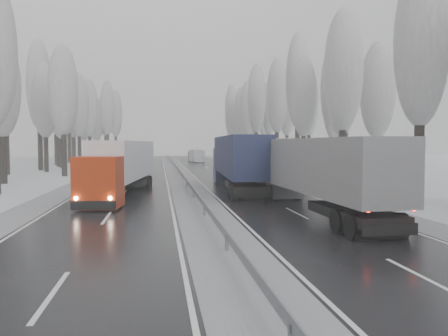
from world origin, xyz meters
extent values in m
plane|color=silver|center=(0.00, 0.00, 0.00)|extent=(260.00, 260.00, 0.00)
cube|color=black|center=(5.25, 30.00, 0.01)|extent=(7.50, 200.00, 0.03)
cube|color=black|center=(-5.25, 30.00, 0.01)|extent=(7.50, 200.00, 0.03)
cube|color=#94969C|center=(0.00, 30.00, 0.02)|extent=(3.00, 200.00, 0.04)
cube|color=#94969C|center=(10.20, 30.00, 0.02)|extent=(2.40, 200.00, 0.04)
cube|color=#94969C|center=(-10.20, 30.00, 0.02)|extent=(2.40, 200.00, 0.04)
cube|color=slate|center=(0.00, 30.00, 0.60)|extent=(0.06, 200.00, 0.32)
cube|color=slate|center=(0.00, 28.00, 0.30)|extent=(0.12, 0.12, 0.60)
cube|color=slate|center=(0.00, 60.00, 0.30)|extent=(0.12, 0.12, 0.60)
cylinder|color=black|center=(15.04, 15.67, 2.80)|extent=(0.68, 0.68, 5.60)
ellipsoid|color=gray|center=(15.04, 15.67, 10.80)|extent=(3.60, 3.60, 11.45)
cylinder|color=black|center=(14.51, 27.03, 2.81)|extent=(0.68, 0.68, 5.62)
ellipsoid|color=gray|center=(14.51, 27.03, 10.84)|extent=(3.60, 3.60, 11.48)
cylinder|color=black|center=(20.02, 31.03, 2.47)|extent=(0.64, 0.64, 4.94)
ellipsoid|color=gray|center=(20.02, 31.03, 9.53)|extent=(3.60, 3.60, 10.09)
cylinder|color=black|center=(17.90, 35.17, 2.66)|extent=(0.66, 0.66, 5.32)
ellipsoid|color=gray|center=(17.90, 35.17, 10.27)|extent=(3.60, 3.60, 10.88)
cylinder|color=black|center=(20.12, 39.17, 3.16)|extent=(0.72, 0.72, 6.31)
ellipsoid|color=gray|center=(20.12, 39.17, 12.17)|extent=(3.60, 3.60, 12.90)
cylinder|color=black|center=(17.02, 45.60, 2.69)|extent=(0.67, 0.67, 5.38)
ellipsoid|color=gray|center=(17.02, 45.60, 10.37)|extent=(3.60, 3.60, 10.98)
cylinder|color=black|center=(23.31, 49.60, 2.30)|extent=(0.62, 0.62, 4.59)
ellipsoid|color=gray|center=(23.31, 49.60, 8.86)|extent=(3.60, 3.60, 9.39)
cylinder|color=black|center=(17.90, 51.02, 3.47)|extent=(0.76, 0.76, 6.95)
ellipsoid|color=gray|center=(17.90, 51.02, 13.40)|extent=(3.60, 3.60, 14.19)
cylinder|color=black|center=(24.81, 55.02, 3.30)|extent=(0.74, 0.74, 6.59)
ellipsoid|color=gray|center=(24.81, 55.02, 12.71)|extent=(3.60, 3.60, 13.46)
cylinder|color=black|center=(17.56, 61.27, 3.18)|extent=(0.72, 0.72, 6.37)
ellipsoid|color=gray|center=(17.56, 61.27, 12.28)|extent=(3.60, 3.60, 13.01)
cylinder|color=black|center=(24.72, 65.27, 2.99)|extent=(0.70, 0.70, 5.97)
ellipsoid|color=gray|center=(24.72, 65.27, 11.52)|extent=(3.60, 3.60, 12.20)
cylinder|color=black|center=(16.34, 71.95, 3.33)|extent=(0.74, 0.74, 6.65)
ellipsoid|color=gray|center=(16.34, 71.95, 12.83)|extent=(3.60, 3.60, 13.59)
cylinder|color=black|center=(23.71, 75.95, 3.07)|extent=(0.71, 0.71, 6.14)
ellipsoid|color=gray|center=(23.71, 75.95, 11.84)|extent=(3.60, 3.60, 12.54)
cylinder|color=black|center=(16.56, 81.70, 3.03)|extent=(0.71, 0.71, 6.05)
ellipsoid|color=gray|center=(16.56, 81.70, 11.68)|extent=(3.60, 3.60, 12.37)
cylinder|color=black|center=(22.48, 85.70, 3.15)|extent=(0.72, 0.72, 6.30)
ellipsoid|color=gray|center=(22.48, 85.70, 12.15)|extent=(3.60, 3.60, 12.87)
cylinder|color=black|center=(16.63, 89.21, 2.94)|extent=(0.70, 0.70, 5.88)
ellipsoid|color=gray|center=(16.63, 89.21, 11.33)|extent=(3.60, 3.60, 12.00)
cylinder|color=black|center=(19.77, 93.21, 2.43)|extent=(0.64, 0.64, 4.86)
ellipsoid|color=gray|center=(19.77, 93.21, 9.37)|extent=(3.60, 3.60, 9.92)
cylinder|color=black|center=(15.73, 96.32, 2.99)|extent=(0.70, 0.70, 5.98)
ellipsoid|color=gray|center=(15.73, 96.32, 11.53)|extent=(3.60, 3.60, 12.21)
cylinder|color=black|center=(24.94, 100.32, 3.09)|extent=(0.71, 0.71, 6.19)
ellipsoid|color=gray|center=(24.94, 100.32, 11.93)|extent=(3.60, 3.60, 12.64)
cylinder|color=black|center=(17.04, 106.16, 3.43)|extent=(0.75, 0.75, 6.86)
ellipsoid|color=gray|center=(17.04, 106.16, 13.22)|extent=(3.60, 3.60, 14.01)
cylinder|color=black|center=(24.02, 110.16, 2.77)|extent=(0.68, 0.68, 5.55)
ellipsoid|color=gray|center=(24.02, 110.16, 10.70)|extent=(3.60, 3.60, 11.33)
cylinder|color=black|center=(18.73, 116.73, 3.05)|extent=(0.71, 0.71, 6.09)
ellipsoid|color=gray|center=(18.73, 116.73, 11.75)|extent=(3.60, 3.60, 12.45)
cylinder|color=black|center=(21.55, 120.73, 2.74)|extent=(0.67, 0.67, 5.49)
ellipsoid|color=gray|center=(21.55, 120.73, 10.58)|extent=(3.60, 3.60, 11.21)
cylinder|color=black|center=(-17.75, 34.20, 2.52)|extent=(0.65, 0.65, 5.03)
ellipsoid|color=gray|center=(-17.75, 34.20, 9.70)|extent=(3.60, 3.60, 10.28)
cylinder|color=black|center=(-13.94, 43.73, 2.72)|extent=(0.67, 0.67, 5.44)
ellipsoid|color=gray|center=(-13.94, 43.73, 10.49)|extent=(3.60, 3.60, 11.11)
cylinder|color=black|center=(-21.85, 47.73, 2.86)|extent=(0.69, 0.69, 5.72)
ellipsoid|color=gray|center=(-21.85, 47.73, 11.04)|extent=(3.60, 3.60, 11.69)
cylinder|color=black|center=(-18.26, 52.71, 2.61)|extent=(0.66, 0.66, 5.23)
ellipsoid|color=gray|center=(-18.26, 52.71, 10.08)|extent=(3.60, 3.60, 10.68)
cylinder|color=black|center=(-20.05, 56.71, 3.30)|extent=(0.74, 0.74, 6.60)
ellipsoid|color=gray|center=(-20.05, 56.71, 12.74)|extent=(3.60, 3.60, 13.49)
cylinder|color=black|center=(-18.16, 62.35, 2.58)|extent=(0.65, 0.65, 5.16)
ellipsoid|color=gray|center=(-18.16, 62.35, 9.95)|extent=(3.60, 3.60, 10.54)
cylinder|color=black|center=(-19.54, 66.35, 2.90)|extent=(0.69, 0.69, 5.79)
ellipsoid|color=gray|center=(-19.54, 66.35, 11.18)|extent=(3.60, 3.60, 11.84)
cylinder|color=black|center=(-16.58, 69.11, 2.82)|extent=(0.68, 0.68, 5.64)
ellipsoid|color=gray|center=(-16.58, 69.11, 10.89)|extent=(3.60, 3.60, 11.53)
cylinder|color=black|center=(-21.42, 73.11, 3.28)|extent=(0.73, 0.73, 6.56)
ellipsoid|color=gray|center=(-21.42, 73.11, 12.65)|extent=(3.60, 3.60, 13.40)
cylinder|color=black|center=(-16.33, 79.19, 2.90)|extent=(0.69, 0.69, 5.79)
ellipsoid|color=gray|center=(-16.33, 79.19, 11.17)|extent=(3.60, 3.60, 11.84)
cylinder|color=black|center=(-21.09, 83.19, 3.32)|extent=(0.74, 0.74, 6.65)
ellipsoid|color=gray|center=(-21.09, 83.19, 12.82)|extent=(3.60, 3.60, 13.58)
cylinder|color=black|center=(-18.93, 88.54, 2.56)|extent=(0.65, 0.65, 5.12)
ellipsoid|color=gray|center=(-18.93, 88.54, 9.88)|extent=(3.60, 3.60, 10.46)
cylinder|color=black|center=(-21.82, 92.54, 2.92)|extent=(0.69, 0.69, 5.84)
ellipsoid|color=gray|center=(-21.82, 92.54, 11.26)|extent=(3.60, 3.60, 11.92)
cylinder|color=black|center=(-15.07, 99.33, 3.34)|extent=(0.74, 0.74, 6.67)
ellipsoid|color=gray|center=(-15.07, 99.33, 12.87)|extent=(3.60, 3.60, 13.63)
cylinder|color=black|center=(-24.20, 103.33, 3.15)|extent=(0.72, 0.72, 6.31)
ellipsoid|color=gray|center=(-24.20, 103.33, 12.16)|extent=(3.60, 3.60, 12.88)
cylinder|color=black|center=(-14.05, 108.72, 3.14)|extent=(0.72, 0.72, 6.29)
ellipsoid|color=gray|center=(-14.05, 108.72, 12.12)|extent=(3.60, 3.60, 12.84)
cylinder|color=black|center=(-19.66, 112.72, 2.43)|extent=(0.64, 0.64, 4.86)
ellipsoid|color=gray|center=(-19.66, 112.72, 9.36)|extent=(3.60, 3.60, 9.92)
cylinder|color=black|center=(-17.56, 115.31, 3.31)|extent=(0.74, 0.74, 6.63)
ellipsoid|color=gray|center=(-17.56, 115.31, 12.78)|extent=(3.60, 3.60, 13.54)
cylinder|color=black|center=(-20.33, 119.31, 2.89)|extent=(0.69, 0.69, 5.79)
ellipsoid|color=gray|center=(-20.33, 119.31, 11.16)|extent=(3.60, 3.60, 11.82)
cube|color=#4A4A4F|center=(6.02, 18.79, 1.72)|extent=(2.70, 2.80, 3.12)
cube|color=black|center=(5.98, 20.09, 2.44)|extent=(2.39, 0.19, 1.04)
cube|color=black|center=(5.97, 20.20, 0.47)|extent=(2.60, 0.25, 0.52)
cube|color=slate|center=(6.33, 10.69, 2.81)|extent=(3.15, 13.61, 2.91)
cube|color=black|center=(6.58, 3.88, 0.57)|extent=(2.40, 0.21, 0.47)
cube|color=black|center=(6.46, 6.94, 0.78)|extent=(2.50, 5.80, 0.47)
cube|color=black|center=(6.56, 4.45, 0.36)|extent=(2.39, 0.15, 0.62)
cylinder|color=black|center=(4.96, 17.92, 0.54)|extent=(0.40, 1.09, 1.08)
cylinder|color=black|center=(7.15, 18.00, 0.54)|extent=(0.40, 1.09, 1.08)
cylinder|color=black|center=(5.39, 6.49, 0.54)|extent=(0.40, 1.09, 1.08)
cylinder|color=black|center=(7.57, 6.57, 0.54)|extent=(0.40, 1.09, 1.08)
cylinder|color=black|center=(5.44, 5.14, 0.54)|extent=(0.40, 1.09, 1.08)
cylinder|color=black|center=(7.62, 5.22, 0.54)|extent=(0.40, 1.09, 1.08)
sphere|color=#FF0C05|center=(5.59, 3.77, 1.40)|extent=(0.21, 0.21, 0.21)
sphere|color=#FF0C05|center=(7.57, 3.84, 1.40)|extent=(0.21, 0.21, 0.21)
sphere|color=white|center=(4.98, 20.19, 0.88)|extent=(0.23, 0.23, 0.23)
sphere|color=white|center=(6.96, 20.26, 0.88)|extent=(0.23, 0.23, 0.23)
cube|color=#1E294B|center=(4.39, 32.02, 1.84)|extent=(2.91, 3.02, 3.35)
cube|color=black|center=(4.45, 33.41, 2.63)|extent=(2.57, 0.22, 1.12)
cube|color=black|center=(4.45, 33.53, 0.50)|extent=(2.80, 0.28, 0.56)
cube|color=#131C34|center=(4.02, 23.31, 3.02)|extent=(3.45, 14.63, 3.13)
cube|color=black|center=(3.72, 16.00, 0.61)|extent=(2.57, 0.24, 0.50)
cube|color=black|center=(3.86, 19.29, 0.84)|extent=(2.71, 6.24, 0.50)
cube|color=black|center=(3.75, 16.61, 0.39)|extent=(2.57, 0.17, 0.67)
cylinder|color=black|center=(3.18, 31.17, 0.58)|extent=(0.44, 1.18, 1.16)
cylinder|color=black|center=(5.52, 31.08, 0.58)|extent=(0.44, 1.18, 1.16)
cylinder|color=black|center=(2.67, 18.89, 0.58)|extent=(0.44, 1.18, 1.16)
cylinder|color=black|center=(5.01, 18.79, 0.58)|extent=(0.44, 1.18, 1.16)
cylinder|color=black|center=(2.61, 17.44, 0.58)|extent=(0.44, 1.18, 1.16)
cylinder|color=black|center=(4.95, 17.34, 0.58)|extent=(0.44, 1.18, 1.16)
sphere|color=#FF0C05|center=(2.66, 15.96, 1.51)|extent=(0.22, 0.22, 0.22)
sphere|color=#FF0C05|center=(4.78, 15.87, 1.51)|extent=(0.22, 0.22, 0.22)
sphere|color=white|center=(3.39, 33.60, 0.95)|extent=(0.25, 0.25, 0.25)
sphere|color=white|center=(5.51, 33.52, 0.95)|extent=(0.25, 0.25, 0.25)
cube|color=#B2AF9E|center=(9.03, 35.52, 1.77)|extent=(2.99, 3.08, 3.21)
cube|color=black|center=(9.19, 36.85, 2.52)|extent=(2.46, 0.40, 1.07)
cube|color=black|center=(9.20, 36.96, 0.48)|extent=(2.68, 0.47, 0.54)
cube|color=#AFAC9D|center=(8.05, 27.22, 2.89)|extent=(4.35, 14.15, 3.00)
cube|color=black|center=(7.22, 20.26, 0.59)|extent=(2.46, 0.42, 0.48)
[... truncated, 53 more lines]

